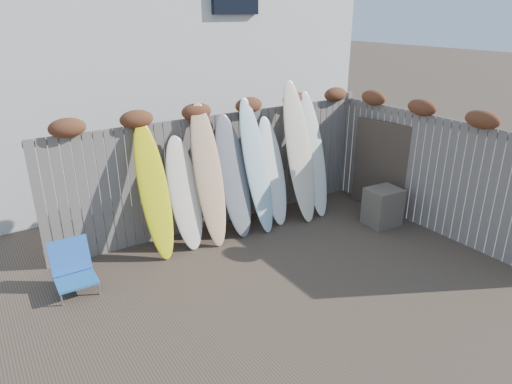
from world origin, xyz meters
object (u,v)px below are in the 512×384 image
wooden_crate (383,207)px  lattice_panel (380,166)px  beach_chair (73,268)px  surfboard_0 (154,191)px

wooden_crate → lattice_panel: size_ratio=0.39×
beach_chair → lattice_panel: bearing=-2.9°
lattice_panel → surfboard_0: size_ratio=0.79×
surfboard_0 → beach_chair: bearing=-166.0°
wooden_crate → surfboard_0: 4.05m
beach_chair → wooden_crate: beach_chair is taller
lattice_panel → wooden_crate: bearing=-139.7°
lattice_panel → surfboard_0: bearing=161.1°
beach_chair → wooden_crate: 5.24m
beach_chair → surfboard_0: 1.60m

